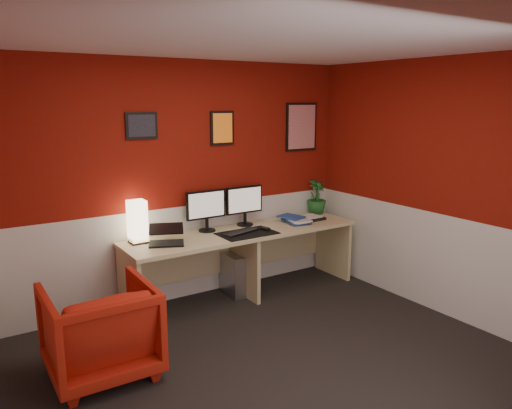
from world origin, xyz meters
name	(u,v)px	position (x,y,z in m)	size (l,w,h in m)	color
ground	(276,367)	(0.00, 0.00, 0.00)	(4.00, 3.50, 0.01)	black
ceiling	(278,41)	(0.00, 0.00, 2.50)	(4.00, 3.50, 0.01)	white
wall_back	(179,183)	(0.00, 1.75, 1.25)	(4.00, 0.01, 2.50)	maroon
wall_front	(497,288)	(0.00, -1.75, 1.25)	(4.00, 0.01, 2.50)	maroon
wall_right	(446,189)	(2.00, 0.00, 1.25)	(0.01, 3.50, 2.50)	maroon
wainscot_back	(181,253)	(0.00, 1.75, 0.50)	(4.00, 0.01, 1.00)	silver
wainscot_right	(440,264)	(2.00, 0.00, 0.50)	(0.01, 3.50, 1.00)	silver
desk	(244,264)	(0.58, 1.41, 0.36)	(2.60, 0.65, 0.73)	#D2BF87
shoji_lamp	(137,223)	(-0.52, 1.59, 0.93)	(0.16, 0.16, 0.40)	#FFE5B2
laptop	(166,233)	(-0.31, 1.38, 0.84)	(0.33, 0.23, 0.22)	black
monitor_left	(207,204)	(0.25, 1.61, 1.02)	(0.45, 0.06, 0.58)	black
monitor_right	(245,199)	(0.72, 1.61, 1.02)	(0.45, 0.06, 0.58)	black
desk_mat	(247,233)	(0.55, 1.29, 0.73)	(0.60, 0.38, 0.01)	black
keyboard	(240,232)	(0.49, 1.34, 0.74)	(0.42, 0.14, 0.02)	black
mouse	(265,229)	(0.77, 1.29, 0.75)	(0.06, 0.10, 0.03)	black
book_bottom	(287,222)	(1.15, 1.41, 0.75)	(0.24, 0.32, 0.03)	#214599
book_middle	(288,221)	(1.15, 1.39, 0.77)	(0.23, 0.32, 0.02)	silver
book_top	(285,219)	(1.13, 1.41, 0.79)	(0.20, 0.27, 0.03)	#214599
zen_tray	(308,219)	(1.46, 1.42, 0.74)	(0.35, 0.25, 0.03)	black
potted_plant	(317,197)	(1.75, 1.62, 0.94)	(0.23, 0.23, 0.42)	#19591E
pc_tower	(234,273)	(0.54, 1.55, 0.23)	(0.20, 0.45, 0.45)	#99999E
armchair	(100,330)	(-1.18, 0.67, 0.37)	(0.78, 0.80, 0.73)	#B42010
art_left	(142,126)	(-0.38, 1.74, 1.85)	(0.32, 0.02, 0.26)	black
art_center	(222,128)	(0.52, 1.74, 1.80)	(0.28, 0.02, 0.36)	orange
art_right	(301,127)	(1.58, 1.74, 1.78)	(0.44, 0.02, 0.56)	red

